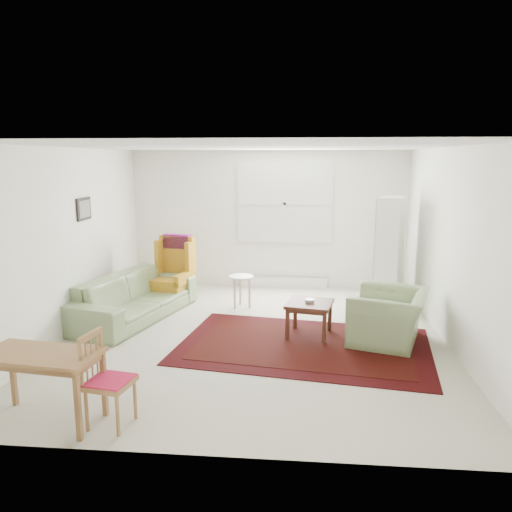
# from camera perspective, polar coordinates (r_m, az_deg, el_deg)

# --- Properties ---
(room) EXTENTS (5.04, 5.54, 2.51)m
(room) POSITION_cam_1_polar(r_m,az_deg,el_deg) (6.66, 0.09, 1.59)
(room) COLOR beige
(room) RESTS_ON ground
(rug) EXTENTS (3.40, 2.45, 0.03)m
(rug) POSITION_cam_1_polar(r_m,az_deg,el_deg) (6.49, 5.48, -10.09)
(rug) COLOR black
(rug) RESTS_ON ground
(sofa) EXTENTS (1.46, 2.41, 0.91)m
(sofa) POSITION_cam_1_polar(r_m,az_deg,el_deg) (7.62, -13.69, -3.66)
(sofa) COLOR #788C5D
(sofa) RESTS_ON ground
(armchair) EXTENTS (1.19, 1.27, 0.81)m
(armchair) POSITION_cam_1_polar(r_m,az_deg,el_deg) (6.71, 14.92, -6.17)
(armchair) COLOR #788C5D
(armchair) RESTS_ON ground
(wingback_chair) EXTENTS (0.79, 0.82, 1.11)m
(wingback_chair) POSITION_cam_1_polar(r_m,az_deg,el_deg) (8.28, -9.86, -1.62)
(wingback_chair) COLOR #C1851D
(wingback_chair) RESTS_ON ground
(coffee_table) EXTENTS (0.69, 0.69, 0.48)m
(coffee_table) POSITION_cam_1_polar(r_m,az_deg,el_deg) (6.79, 6.10, -7.15)
(coffee_table) COLOR #462015
(coffee_table) RESTS_ON ground
(stool) EXTENTS (0.48, 0.48, 0.52)m
(stool) POSITION_cam_1_polar(r_m,az_deg,el_deg) (8.02, -1.67, -4.05)
(stool) COLOR white
(stool) RESTS_ON ground
(cabinet) EXTENTS (0.57, 0.79, 1.76)m
(cabinet) POSITION_cam_1_polar(r_m,az_deg,el_deg) (8.29, 15.05, 0.47)
(cabinet) COLOR white
(cabinet) RESTS_ON ground
(desk) EXTENTS (1.10, 0.65, 0.66)m
(desk) POSITION_cam_1_polar(r_m,az_deg,el_deg) (5.02, -23.16, -13.65)
(desk) COLOR olive
(desk) RESTS_ON ground
(desk_chair) EXTENTS (0.44, 0.44, 0.86)m
(desk_chair) POSITION_cam_1_polar(r_m,az_deg,el_deg) (4.73, -16.36, -13.47)
(desk_chair) COLOR olive
(desk_chair) RESTS_ON ground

